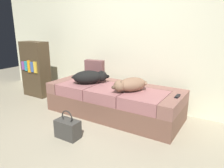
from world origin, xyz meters
The scene contains 9 objects.
ground_plane centered at (0.00, 0.00, 0.00)m, with size 10.00×10.00×0.00m, color gray.
back_wall centered at (0.00, 1.74, 1.40)m, with size 6.40×0.10×2.80m, color beige.
couch centered at (0.00, 1.12, 0.24)m, with size 2.15×0.86×0.48m.
dog_dark centered at (-0.42, 1.06, 0.59)m, with size 0.55×0.54×0.22m.
dog_tan centered at (0.34, 1.01, 0.58)m, with size 0.45×0.56×0.20m.
tv_remote centered at (1.00, 1.14, 0.49)m, with size 0.04×0.15×0.02m, color black.
throw_pillow centered at (-0.54, 1.35, 0.65)m, with size 0.34×0.12×0.34m, color brown.
handbag centered at (-0.12, 0.17, 0.13)m, with size 0.32×0.18×0.38m.
bookshelf centered at (-1.86, 1.14, 0.55)m, with size 0.56×0.30×1.10m.
Camera 1 is at (1.68, -1.66, 1.43)m, focal length 34.20 mm.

